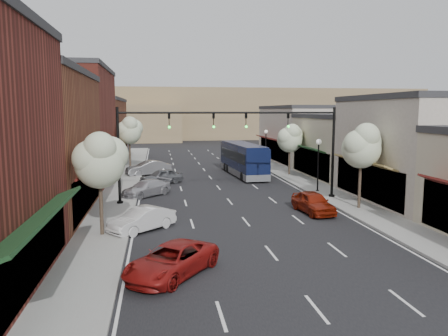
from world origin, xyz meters
name	(u,v)px	position (x,y,z in m)	size (l,w,h in m)	color
ground	(253,230)	(0.00, 0.00, 0.00)	(160.00, 160.00, 0.00)	black
sidewalk_left	(125,181)	(-8.40, 18.50, 0.07)	(2.80, 73.00, 0.15)	gray
sidewalk_right	(294,177)	(8.40, 18.50, 0.07)	(2.80, 73.00, 0.15)	gray
curb_left	(140,181)	(-7.00, 18.50, 0.07)	(0.25, 73.00, 0.17)	gray
curb_right	(281,177)	(7.00, 18.50, 0.07)	(0.25, 73.00, 0.17)	gray
bldg_left_midnear	(16,144)	(-14.23, 6.00, 4.66)	(10.14, 14.10, 9.40)	brown
bldg_left_midfar	(61,125)	(-14.24, 20.00, 5.40)	(10.14, 14.10, 10.90)	maroon
bldg_left_far	(88,130)	(-14.22, 36.00, 4.16)	(10.14, 18.10, 8.40)	brown
bldg_right_midnear	(417,149)	(13.72, 6.00, 3.91)	(9.14, 12.10, 7.90)	#BCAEA1
bldg_right_midfar	(347,146)	(13.70, 18.00, 3.17)	(9.14, 12.10, 6.40)	#BBB195
bldg_right_far	(302,134)	(13.71, 32.00, 3.66)	(9.14, 16.10, 7.40)	#BCAEA1
hill_far	(177,114)	(0.00, 90.00, 6.00)	(120.00, 30.00, 12.00)	#7A6647
hill_near	(67,123)	(-25.00, 78.00, 4.00)	(50.00, 20.00, 8.00)	#7A6647
signal_mast_right	(303,139)	(5.62, 8.00, 4.62)	(8.22, 0.46, 7.00)	black
signal_mast_left	(152,141)	(-5.62, 8.00, 4.62)	(8.22, 0.46, 7.00)	black
tree_right_near	(362,145)	(8.35, 3.94, 4.45)	(2.85, 2.65, 5.95)	#47382B
tree_right_far	(290,138)	(8.35, 19.94, 3.99)	(2.85, 2.65, 5.43)	#47382B
tree_left_near	(100,159)	(-8.25, -0.06, 4.22)	(2.85, 2.65, 5.69)	#47382B
tree_left_far	(130,130)	(-8.25, 25.94, 4.60)	(2.85, 2.65, 6.13)	#47382B
lamp_post_near	(318,157)	(7.80, 10.50, 3.01)	(0.44, 0.44, 4.44)	black
lamp_post_far	(266,142)	(7.80, 28.00, 3.01)	(0.44, 0.44, 4.44)	black
coach_bus	(243,159)	(3.58, 20.96, 1.75)	(3.15, 11.05, 3.34)	#0D1435
red_hatchback	(313,202)	(4.86, 3.57, 0.72)	(1.69, 4.20, 1.43)	maroon
parked_car_a	(172,260)	(-4.79, -6.17, 0.65)	(2.15, 4.66, 1.30)	maroon
parked_car_b	(142,219)	(-6.20, 0.85, 0.67)	(1.41, 4.04, 1.33)	silver
parked_car_c	(146,188)	(-6.20, 11.08, 0.64)	(1.79, 4.40, 1.28)	#A9A8AE
parked_car_d	(161,176)	(-4.95, 16.87, 0.69)	(1.62, 4.03, 1.37)	#56585D
parked_car_e	(149,168)	(-6.20, 22.41, 0.77)	(1.63, 4.67, 1.54)	gray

